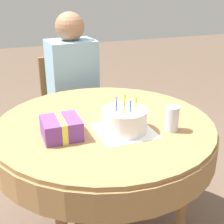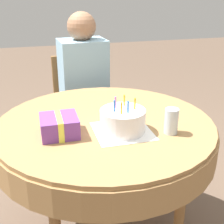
# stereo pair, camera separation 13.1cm
# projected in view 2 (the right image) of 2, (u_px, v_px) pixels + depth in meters

# --- Properties ---
(dining_table) EXTENTS (1.10, 1.10, 0.73)m
(dining_table) POSITION_uv_depth(u_px,v_px,m) (105.00, 137.00, 1.58)
(dining_table) COLOR #9E7547
(dining_table) RESTS_ON ground_plane
(chair) EXTENTS (0.47, 0.47, 0.85)m
(chair) POSITION_uv_depth(u_px,v_px,m) (82.00, 107.00, 2.46)
(chair) COLOR brown
(chair) RESTS_ON ground_plane
(person) EXTENTS (0.35, 0.37, 1.19)m
(person) POSITION_uv_depth(u_px,v_px,m) (84.00, 80.00, 2.29)
(person) COLOR #9E7051
(person) RESTS_ON ground_plane
(napkin) EXTENTS (0.26, 0.26, 0.00)m
(napkin) POSITION_uv_depth(u_px,v_px,m) (123.00, 131.00, 1.44)
(napkin) COLOR white
(napkin) RESTS_ON dining_table
(birthday_cake) EXTENTS (0.21, 0.21, 0.16)m
(birthday_cake) POSITION_uv_depth(u_px,v_px,m) (123.00, 120.00, 1.42)
(birthday_cake) COLOR white
(birthday_cake) RESTS_ON dining_table
(drinking_glass) EXTENTS (0.06, 0.06, 0.12)m
(drinking_glass) POSITION_uv_depth(u_px,v_px,m) (171.00, 121.00, 1.41)
(drinking_glass) COLOR silver
(drinking_glass) RESTS_ON dining_table
(gift_box) EXTENTS (0.16, 0.17, 0.09)m
(gift_box) POSITION_uv_depth(u_px,v_px,m) (59.00, 126.00, 1.40)
(gift_box) COLOR #753D99
(gift_box) RESTS_ON dining_table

